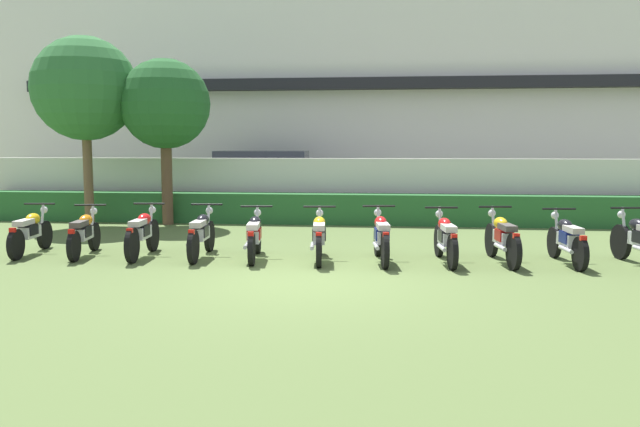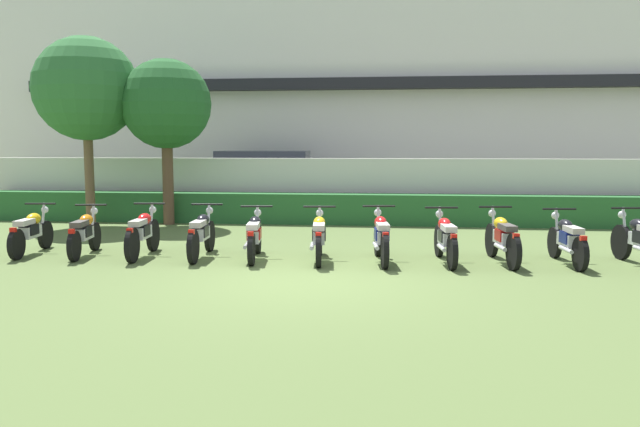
{
  "view_description": "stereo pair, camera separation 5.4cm",
  "coord_description": "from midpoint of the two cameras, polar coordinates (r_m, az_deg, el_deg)",
  "views": [
    {
      "loc": [
        1.28,
        -9.6,
        2.1
      ],
      "look_at": [
        0.0,
        2.11,
        0.82
      ],
      "focal_mm": 35.96,
      "sensor_mm": 36.0,
      "label": 1
    },
    {
      "loc": [
        1.33,
        -9.59,
        2.1
      ],
      "look_at": [
        0.0,
        2.11,
        0.82
      ],
      "focal_mm": 35.96,
      "sensor_mm": 36.0,
      "label": 2
    }
  ],
  "objects": [
    {
      "name": "hedge_row",
      "position": [
        16.86,
        2.02,
        0.41
      ],
      "size": [
        19.45,
        0.7,
        0.8
      ],
      "primitive_type": "cube",
      "color": "#28602D",
      "rests_on": "ground"
    },
    {
      "name": "building",
      "position": [
        23.97,
        3.4,
        10.24
      ],
      "size": [
        25.59,
        6.5,
        7.58
      ],
      "color": "white",
      "rests_on": "ground"
    },
    {
      "name": "motorcycle_in_row_7",
      "position": [
        11.52,
        11.23,
        -2.15
      ],
      "size": [
        0.6,
        1.88,
        0.96
      ],
      "rotation": [
        0.0,
        0.0,
        1.67
      ],
      "color": "black",
      "rests_on": "ground"
    },
    {
      "name": "motorcycle_in_row_8",
      "position": [
        11.74,
        16.04,
        -2.08
      ],
      "size": [
        0.6,
        1.94,
        0.97
      ],
      "rotation": [
        0.0,
        0.0,
        1.7
      ],
      "color": "black",
      "rests_on": "ground"
    },
    {
      "name": "motorcycle_in_row_5",
      "position": [
        11.49,
        0.05,
        -2.06
      ],
      "size": [
        0.6,
        1.82,
        0.96
      ],
      "rotation": [
        0.0,
        0.0,
        1.67
      ],
      "color": "black",
      "rests_on": "ground"
    },
    {
      "name": "motorcycle_in_row_1",
      "position": [
        12.81,
        -20.12,
        -1.63
      ],
      "size": [
        0.6,
        1.79,
        0.94
      ],
      "rotation": [
        0.0,
        0.0,
        1.73
      ],
      "color": "black",
      "rests_on": "ground"
    },
    {
      "name": "tree_far_side",
      "position": [
        17.18,
        -13.45,
        9.38
      ],
      "size": [
        2.31,
        2.31,
        4.28
      ],
      "color": "brown",
      "rests_on": "ground"
    },
    {
      "name": "motorcycle_in_row_9",
      "position": [
        11.99,
        21.26,
        -2.17
      ],
      "size": [
        0.6,
        1.84,
        0.94
      ],
      "rotation": [
        0.0,
        0.0,
        1.65
      ],
      "color": "black",
      "rests_on": "ground"
    },
    {
      "name": "motorcycle_in_row_0",
      "position": [
        13.41,
        -24.22,
        -1.46
      ],
      "size": [
        0.6,
        1.83,
        0.94
      ],
      "rotation": [
        0.0,
        0.0,
        1.69
      ],
      "color": "black",
      "rests_on": "ground"
    },
    {
      "name": "ground",
      "position": [
        9.91,
        -1.23,
        -6.02
      ],
      "size": [
        60.0,
        60.0,
        0.0
      ],
      "primitive_type": "plane",
      "color": "#566B38"
    },
    {
      "name": "motorcycle_in_row_3",
      "position": [
        12.06,
        -10.37,
        -1.76
      ],
      "size": [
        0.6,
        1.95,
        0.96
      ],
      "rotation": [
        0.0,
        0.0,
        1.64
      ],
      "color": "black",
      "rests_on": "ground"
    },
    {
      "name": "motorcycle_in_row_4",
      "position": [
        11.74,
        -5.72,
        -1.95
      ],
      "size": [
        0.6,
        1.82,
        0.94
      ],
      "rotation": [
        0.0,
        0.0,
        1.69
      ],
      "color": "black",
      "rests_on": "ground"
    },
    {
      "name": "motorcycle_in_row_6",
      "position": [
        11.45,
        5.59,
        -2.06
      ],
      "size": [
        0.6,
        1.91,
        0.97
      ],
      "rotation": [
        0.0,
        0.0,
        1.69
      ],
      "color": "black",
      "rests_on": "ground"
    },
    {
      "name": "tree_near_inspector",
      "position": [
        17.71,
        -20.02,
        10.35
      ],
      "size": [
        2.66,
        2.66,
        4.84
      ],
      "color": "brown",
      "rests_on": "ground"
    },
    {
      "name": "parked_car",
      "position": [
        19.54,
        -4.5,
        2.78
      ],
      "size": [
        4.58,
        2.24,
        1.89
      ],
      "rotation": [
        0.0,
        0.0,
        0.04
      ],
      "color": "black",
      "rests_on": "ground"
    },
    {
      "name": "compound_wall",
      "position": [
        17.52,
        2.2,
        2.13
      ],
      "size": [
        24.31,
        0.3,
        1.71
      ],
      "primitive_type": "cube",
      "color": "silver",
      "rests_on": "ground"
    },
    {
      "name": "motorcycle_in_row_2",
      "position": [
        12.36,
        -15.38,
        -1.65
      ],
      "size": [
        0.6,
        1.9,
        0.97
      ],
      "rotation": [
        0.0,
        0.0,
        1.65
      ],
      "color": "black",
      "rests_on": "ground"
    }
  ]
}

